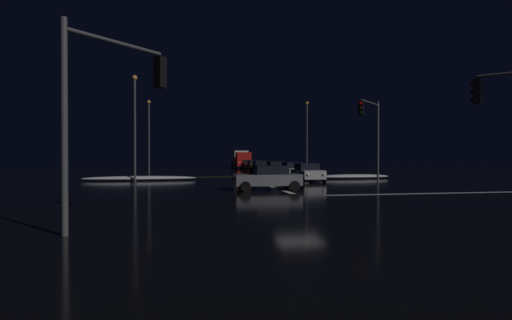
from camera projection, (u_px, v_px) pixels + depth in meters
The scene contains 19 objects.
ground at pixel (299, 197), 22.25m from camera, with size 120.00×120.00×0.10m, color black.
stop_line_north at pixel (265, 184), 31.21m from camera, with size 0.35×15.69×0.01m.
centre_line_ns at pixel (242, 177), 42.61m from camera, with size 22.00×0.15×0.01m.
crosswalk_bar_east at pixel (450, 193), 23.94m from camera, with size 15.69×0.40×0.01m.
snow_bank_left_curb at pixel (140, 178), 35.95m from camera, with size 9.83×1.50×0.41m.
snow_bank_right_curb at pixel (354, 176), 38.94m from camera, with size 7.08×1.50×0.42m.
sedan_silver at pixel (307, 172), 34.10m from camera, with size 2.02×4.33×1.57m.
sedan_white at pixel (293, 170), 39.25m from camera, with size 2.02×4.33×1.57m.
sedan_green at pixel (276, 168), 45.82m from camera, with size 2.02×4.33×1.57m.
sedan_black at pixel (261, 167), 52.34m from camera, with size 2.02×4.33×1.57m.
sedan_orange at pixel (254, 166), 57.55m from camera, with size 2.02×4.33×1.57m.
sedan_red at pixel (248, 165), 63.98m from camera, with size 2.02×4.33×1.57m.
box_truck at pixel (241, 159), 71.42m from camera, with size 2.68×8.28×3.08m.
sedan_gray_crossing at pixel (268, 178), 25.93m from camera, with size 4.33×2.02×1.57m.
traffic_signal_sw at pixel (112, 93), 12.35m from camera, with size 2.75×2.75×5.97m.
traffic_signal_ne at pixel (371, 126), 31.95m from camera, with size 3.11×3.11×6.63m.
streetlamp_left_far at pixel (149, 131), 50.51m from camera, with size 0.44×0.44×9.08m.
streetlamp_right_far at pixel (307, 132), 54.26m from camera, with size 0.44×0.44×9.43m.
streetlamp_left_near at pixel (135, 120), 34.79m from camera, with size 0.44×0.44×9.08m.
Camera 1 is at (-6.41, -21.41, 2.20)m, focal length 28.60 mm.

